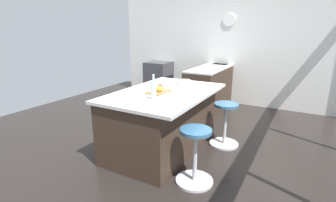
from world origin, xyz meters
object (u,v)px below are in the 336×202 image
object	(u,v)px
kitchen_island	(162,120)
stool_by_window	(225,126)
water_bottle	(154,90)
fruit_bowl	(184,82)
stool_middle	(195,158)
cutting_board	(159,92)
apple_yellow	(160,89)
apple_red	(160,87)
oven_range	(159,79)

from	to	relation	value
kitchen_island	stool_by_window	xyz separation A→B (m)	(-0.57, 0.77, -0.13)
water_bottle	fruit_bowl	bearing A→B (deg)	-176.81
water_bottle	stool_by_window	bearing A→B (deg)	146.86
stool_by_window	stool_middle	bearing A→B (deg)	0.00
cutting_board	water_bottle	bearing A→B (deg)	20.78
stool_middle	apple_yellow	distance (m)	1.07
stool_by_window	apple_red	xyz separation A→B (m)	(0.60, -0.78, 0.63)
fruit_bowl	water_bottle	bearing A→B (deg)	3.19
stool_middle	water_bottle	size ratio (longest dim) A/B	2.13
stool_middle	kitchen_island	bearing A→B (deg)	-126.44
apple_red	fruit_bowl	distance (m)	0.59
cutting_board	fruit_bowl	world-z (taller)	fruit_bowl
apple_yellow	fruit_bowl	distance (m)	0.68
cutting_board	water_bottle	size ratio (longest dim) A/B	1.15
water_bottle	fruit_bowl	size ratio (longest dim) A/B	1.47
water_bottle	apple_red	bearing A→B (deg)	-160.37
stool_by_window	apple_yellow	bearing A→B (deg)	-46.55
kitchen_island	water_bottle	bearing A→B (deg)	16.86
kitchen_island	water_bottle	size ratio (longest dim) A/B	5.80
kitchen_island	water_bottle	world-z (taller)	water_bottle
kitchen_island	apple_yellow	world-z (taller)	apple_yellow
oven_range	stool_middle	world-z (taller)	oven_range
kitchen_island	apple_yellow	bearing A→B (deg)	16.87
apple_red	fruit_bowl	size ratio (longest dim) A/B	0.40
stool_middle	fruit_bowl	xyz separation A→B (m)	(-1.13, -0.70, 0.61)
oven_range	stool_by_window	size ratio (longest dim) A/B	1.35
stool_middle	oven_range	bearing A→B (deg)	-142.80
stool_by_window	fruit_bowl	bearing A→B (deg)	-89.06
apple_red	oven_range	bearing A→B (deg)	-148.27
apple_red	cutting_board	bearing A→B (deg)	11.24
stool_middle	apple_red	xyz separation A→B (m)	(-0.54, -0.78, 0.63)
stool_by_window	apple_yellow	xyz separation A→B (m)	(0.69, -0.73, 0.64)
fruit_bowl	stool_by_window	bearing A→B (deg)	90.94
apple_yellow	water_bottle	xyz separation A→B (m)	(0.29, 0.09, 0.06)
oven_range	cutting_board	xyz separation A→B (m)	(2.70, 1.65, 0.45)
apple_yellow	fruit_bowl	world-z (taller)	apple_yellow
oven_range	fruit_bowl	xyz separation A→B (m)	(2.07, 1.73, 0.48)
apple_red	water_bottle	size ratio (longest dim) A/B	0.27
stool_middle	apple_red	bearing A→B (deg)	-124.58
water_bottle	kitchen_island	bearing A→B (deg)	-163.14
stool_by_window	water_bottle	world-z (taller)	water_bottle
cutting_board	apple_red	size ratio (longest dim) A/B	4.26
stool_by_window	apple_red	distance (m)	1.17
stool_middle	apple_yellow	world-z (taller)	apple_yellow
stool_middle	apple_yellow	bearing A→B (deg)	-121.20
water_bottle	fruit_bowl	distance (m)	0.98
stool_middle	apple_red	size ratio (longest dim) A/B	7.87
oven_range	stool_middle	size ratio (longest dim) A/B	1.35
kitchen_island	apple_red	xyz separation A→B (m)	(0.03, -0.01, 0.50)
cutting_board	fruit_bowl	bearing A→B (deg)	173.32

